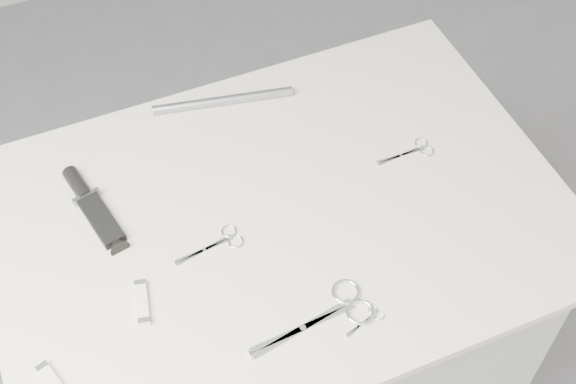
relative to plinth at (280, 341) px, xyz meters
name	(u,v)px	position (x,y,z in m)	size (l,w,h in m)	color
plinth	(280,341)	(0.00, 0.00, 0.00)	(0.90, 0.60, 0.90)	#B0B0AE
display_board	(278,218)	(0.00, 0.00, 0.46)	(1.00, 0.70, 0.02)	beige
large_shears	(335,311)	(0.01, -0.21, 0.47)	(0.21, 0.09, 0.01)	silver
embroidery_scissors_a	(220,242)	(-0.11, -0.02, 0.47)	(0.12, 0.05, 0.00)	silver
embroidery_scissors_b	(414,151)	(0.29, 0.03, 0.47)	(0.11, 0.05, 0.00)	silver
tiny_scissors	(368,319)	(0.05, -0.25, 0.47)	(0.07, 0.04, 0.00)	silver
sheathed_knife	(90,204)	(-0.29, 0.14, 0.48)	(0.06, 0.19, 0.02)	black
pocket_knife_a	(142,303)	(-0.27, -0.08, 0.47)	(0.03, 0.08, 0.01)	silver
metal_rail	(223,101)	(0.00, 0.29, 0.48)	(0.02, 0.02, 0.27)	gray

